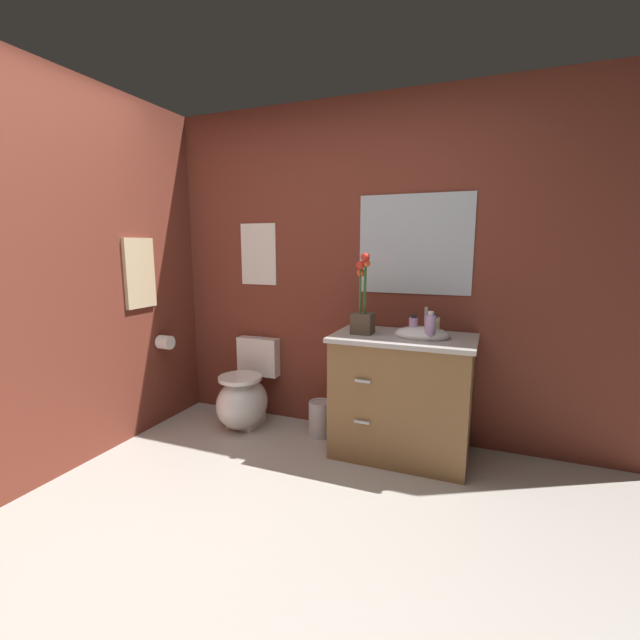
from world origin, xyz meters
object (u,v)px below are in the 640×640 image
hand_wash_bottle (430,327)px  wall_mirror (414,244)px  trash_bin (320,418)px  toilet_paper_roll (165,342)px  wall_poster (258,254)px  vanity_cabinet (402,394)px  flower_vase (363,308)px  lotion_bottle (434,327)px  soap_bottle (413,327)px  hanging_towel (140,273)px  toilet (245,396)px

hand_wash_bottle → wall_mirror: (-0.18, 0.38, 0.52)m
trash_bin → toilet_paper_roll: size_ratio=2.47×
wall_poster → toilet_paper_roll: 1.03m
vanity_cabinet → wall_mirror: wall_mirror is taller
vanity_cabinet → trash_bin: 0.70m
flower_vase → wall_mirror: 0.60m
lotion_bottle → hand_wash_bottle: bearing=-95.3°
soap_bottle → wall_poster: wall_poster is taller
toilet_paper_roll → hanging_towel: bearing=-108.7°
lotion_bottle → wall_mirror: wall_mirror is taller
flower_vase → hanging_towel: size_ratio=1.06×
flower_vase → toilet: bearing=176.8°
wall_poster → hanging_towel: (-0.66, -0.63, -0.13)m
hanging_towel → toilet_paper_roll: hanging_towel is taller
lotion_bottle → wall_poster: bearing=170.0°
toilet → trash_bin: 0.65m
toilet → vanity_cabinet: vanity_cabinet is taller
soap_bottle → hand_wash_bottle: size_ratio=0.80×
wall_mirror → hanging_towel: (-1.93, -0.63, -0.21)m
vanity_cabinet → hand_wash_bottle: size_ratio=5.47×
vanity_cabinet → hanging_towel: bearing=-170.2°
lotion_bottle → hanging_towel: 2.18m
lotion_bottle → toilet_paper_roll: (-2.06, -0.21, -0.24)m
lotion_bottle → hanging_towel: bearing=-170.1°
wall_mirror → vanity_cabinet: bearing=-89.5°
soap_bottle → toilet_paper_roll: (-1.93, -0.17, -0.23)m
toilet → hanging_towel: hanging_towel is taller
hanging_towel → toilet_paper_roll: size_ratio=4.73×
hand_wash_bottle → hanging_towel: 2.14m
soap_bottle → hanging_towel: size_ratio=0.29×
flower_vase → wall_poster: 1.10m
lotion_bottle → hanging_towel: size_ratio=0.30×
wall_poster → wall_mirror: bearing=0.0°
wall_poster → lotion_bottle: bearing=-10.0°
vanity_cabinet → flower_vase: size_ratio=1.87×
lotion_bottle → wall_mirror: bearing=126.9°
hanging_towel → wall_mirror: bearing=18.0°
hand_wash_bottle → trash_bin: 1.15m
hand_wash_bottle → toilet_paper_roll: (-2.05, -0.09, -0.25)m
hand_wash_bottle → trash_bin: (-0.81, 0.16, -0.80)m
soap_bottle → wall_poster: 1.43m
toilet → lotion_bottle: size_ratio=4.42×
soap_bottle → wall_mirror: (-0.06, 0.29, 0.54)m
hand_wash_bottle → vanity_cabinet: bearing=154.9°
hand_wash_bottle → trash_bin: hand_wash_bottle is taller
wall_mirror → hanging_towel: wall_mirror is taller
soap_bottle → wall_mirror: bearing=101.9°
vanity_cabinet → trash_bin: bearing=173.5°
wall_poster → soap_bottle: bearing=-12.4°
hanging_towel → toilet_paper_roll: bearing=71.3°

